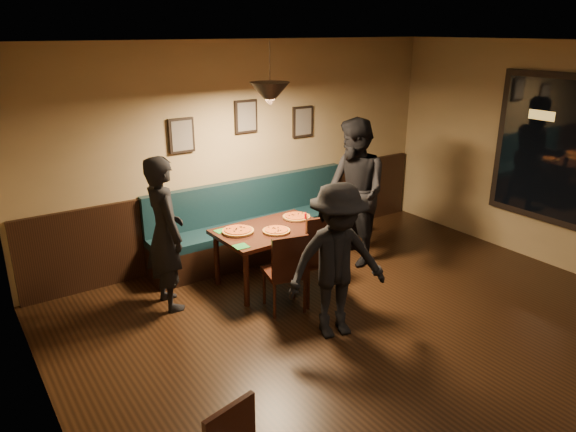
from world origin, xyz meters
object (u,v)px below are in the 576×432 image
(chair_near_left, at_px, (284,270))
(tabasco_bottle, at_px, (306,216))
(diner_left, at_px, (165,234))
(dining_table, at_px, (272,255))
(chair_near_right, at_px, (318,256))
(diner_front, at_px, (337,262))
(booth_bench, at_px, (259,221))
(soda_glass, at_px, (324,219))
(diner_right, at_px, (354,193))

(chair_near_left, distance_m, tabasco_bottle, 0.99)
(chair_near_left, xyz_separation_m, tabasco_bottle, (0.72, 0.61, 0.30))
(diner_left, relative_size, tabasco_bottle, 14.11)
(dining_table, height_order, chair_near_right, chair_near_right)
(chair_near_left, height_order, diner_front, diner_front)
(diner_left, bearing_deg, chair_near_left, -126.13)
(booth_bench, height_order, dining_table, booth_bench)
(dining_table, xyz_separation_m, soda_glass, (0.59, -0.25, 0.42))
(diner_front, height_order, soda_glass, diner_front)
(chair_near_left, relative_size, diner_right, 0.48)
(chair_near_left, bearing_deg, tabasco_bottle, 53.13)
(chair_near_right, bearing_deg, tabasco_bottle, 79.55)
(diner_left, distance_m, diner_right, 2.48)
(dining_table, height_order, tabasco_bottle, tabasco_bottle)
(tabasco_bottle, bearing_deg, soda_glass, -66.90)
(chair_near_left, bearing_deg, diner_front, -65.66)
(dining_table, height_order, diner_right, diner_right)
(booth_bench, distance_m, tabasco_bottle, 0.84)
(diner_left, bearing_deg, diner_front, -140.76)
(booth_bench, relative_size, chair_near_right, 2.86)
(dining_table, bearing_deg, soda_glass, -25.06)
(booth_bench, xyz_separation_m, chair_near_right, (-0.08, -1.41, 0.03))
(diner_right, relative_size, soda_glass, 12.84)
(booth_bench, distance_m, diner_left, 1.68)
(diner_front, bearing_deg, dining_table, 99.99)
(chair_near_right, height_order, tabasco_bottle, chair_near_right)
(chair_near_right, distance_m, diner_front, 0.80)
(diner_front, height_order, tabasco_bottle, diner_front)
(chair_near_right, bearing_deg, diner_right, 43.30)
(chair_near_right, xyz_separation_m, diner_right, (1.01, 0.58, 0.42))
(tabasco_bottle, bearing_deg, chair_near_left, -139.92)
(chair_near_left, height_order, diner_right, diner_right)
(diner_front, bearing_deg, soda_glass, 71.99)
(tabasco_bottle, bearing_deg, diner_left, 174.29)
(dining_table, relative_size, diner_front, 0.82)
(diner_front, bearing_deg, booth_bench, 93.81)
(chair_near_left, bearing_deg, diner_left, 155.25)
(dining_table, relative_size, chair_near_left, 1.42)
(dining_table, distance_m, diner_front, 1.41)
(diner_right, distance_m, soda_glass, 0.69)
(booth_bench, bearing_deg, diner_front, -100.25)
(diner_left, xyz_separation_m, diner_right, (2.47, -0.22, 0.09))
(diner_right, relative_size, diner_front, 1.20)
(chair_near_right, height_order, diner_right, diner_right)
(dining_table, bearing_deg, booth_bench, 67.73)
(chair_near_right, relative_size, diner_left, 0.62)
(diner_right, xyz_separation_m, tabasco_bottle, (-0.73, 0.05, -0.19))
(diner_right, distance_m, diner_front, 1.84)
(chair_near_left, distance_m, chair_near_right, 0.45)
(diner_left, distance_m, soda_glass, 1.88)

